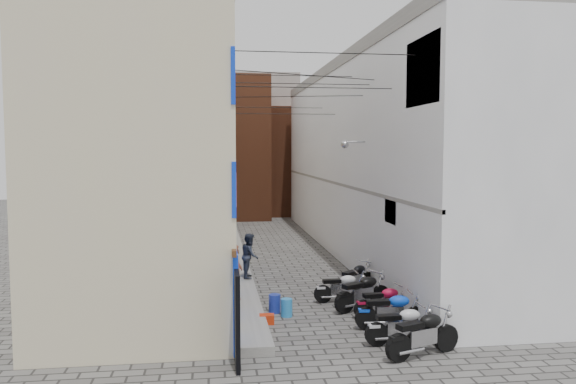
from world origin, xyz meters
name	(u,v)px	position (x,y,z in m)	size (l,w,h in m)	color
ground	(341,354)	(0.00, 0.00, 0.00)	(90.00, 90.00, 0.00)	#524F4D
plinth	(234,253)	(-2.05, 13.00, 0.12)	(0.90, 26.00, 0.25)	gray
building_left	(168,159)	(-4.98, 12.95, 4.50)	(5.10, 27.00, 9.00)	beige
building_right	(382,158)	(5.00, 13.00, 4.51)	(5.94, 26.00, 9.00)	silver
building_far_brick_left	(226,148)	(-2.00, 28.00, 5.00)	(6.00, 6.00, 10.00)	brown
building_far_brick_right	(290,161)	(3.00, 30.00, 4.00)	(5.00, 6.00, 8.00)	brown
building_far_concrete	(248,142)	(0.00, 34.00, 5.50)	(8.00, 5.00, 11.00)	gray
far_shopfront	(257,204)	(0.00, 25.20, 1.20)	(2.00, 0.30, 2.40)	black
overhead_wires	(295,89)	(0.00, 7.64, 7.12)	(5.80, 13.02, 1.32)	black
motorcycle_a	(423,331)	(1.89, -0.46, 0.62)	(0.67, 2.13, 1.23)	black
motorcycle_b	(402,323)	(1.66, 0.39, 0.56)	(0.61, 1.92, 1.11)	silver
motorcycle_c	(391,309)	(1.78, 1.59, 0.58)	(0.63, 2.00, 1.16)	blue
motorcycle_d	(384,300)	(1.90, 2.65, 0.53)	(0.58, 1.82, 1.06)	#A80C30
motorcycle_e	(363,290)	(1.52, 3.56, 0.61)	(0.67, 2.12, 1.22)	black
motorcycle_f	(342,286)	(1.08, 4.47, 0.53)	(0.58, 1.84, 1.07)	silver
motorcycle_g	(356,276)	(1.84, 5.62, 0.56)	(0.61, 1.93, 1.12)	black
person_a	(236,273)	(-2.35, 4.17, 1.13)	(0.64, 0.42, 1.76)	brown
person_b	(250,255)	(-1.70, 7.29, 1.06)	(0.79, 0.62, 1.62)	#2E3445
water_jug_near	(287,308)	(-0.90, 3.17, 0.26)	(0.34, 0.34, 0.53)	#2B8CD8
water_jug_far	(275,304)	(-1.20, 3.61, 0.28)	(0.36, 0.36, 0.56)	#2034A4
red_crate	(267,319)	(-1.55, 2.56, 0.13)	(0.42, 0.31, 0.26)	red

